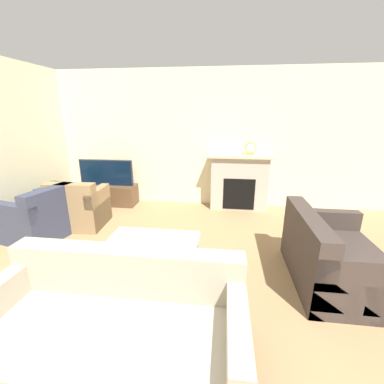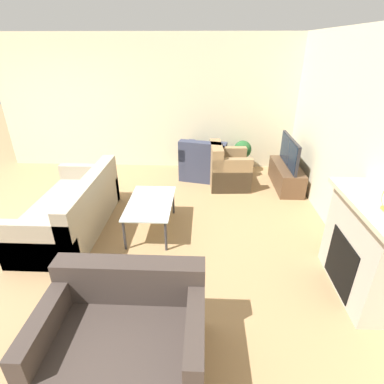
{
  "view_description": "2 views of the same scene",
  "coord_description": "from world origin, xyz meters",
  "views": [
    {
      "loc": [
        0.73,
        -0.52,
        1.88
      ],
      "look_at": [
        0.31,
        2.82,
        0.83
      ],
      "focal_mm": 24.0,
      "sensor_mm": 36.0,
      "label": 1
    },
    {
      "loc": [
        3.66,
        2.84,
        2.48
      ],
      "look_at": [
        0.37,
        2.69,
        0.85
      ],
      "focal_mm": 28.0,
      "sensor_mm": 36.0,
      "label": 2
    }
  ],
  "objects": [
    {
      "name": "ground_plane",
      "position": [
        0.0,
        0.0,
        0.0
      ],
      "size": [
        20.0,
        20.0,
        0.0
      ],
      "primitive_type": "plane",
      "color": "#9E7A51"
    },
    {
      "name": "wall_back",
      "position": [
        0.0,
        4.74,
        1.35
      ],
      "size": [
        8.35,
        0.06,
        2.7
      ],
      "color": "beige",
      "rests_on": "ground_plane"
    },
    {
      "name": "wall_left",
      "position": [
        -2.71,
        2.35,
        1.35
      ],
      "size": [
        0.06,
        7.71,
        2.7
      ],
      "color": "beige",
      "rests_on": "ground_plane"
    },
    {
      "name": "fireplace",
      "position": [
        1.04,
        4.52,
        0.58
      ],
      "size": [
        1.22,
        0.43,
        1.1
      ],
      "color": "#B2A899",
      "rests_on": "ground_plane"
    },
    {
      "name": "tv_stand",
      "position": [
        -1.69,
        4.41,
        0.21
      ],
      "size": [
        1.19,
        0.43,
        0.42
      ],
      "color": "brown",
      "rests_on": "ground_plane"
    },
    {
      "name": "tv",
      "position": [
        -1.69,
        4.41,
        0.69
      ],
      "size": [
        1.13,
        0.06,
        0.54
      ],
      "color": "#232328",
      "rests_on": "tv_stand"
    },
    {
      "name": "couch_sectional",
      "position": [
        -0.05,
        0.93,
        0.29
      ],
      "size": [
        1.94,
        0.94,
        0.82
      ],
      "color": "#9E937F",
      "rests_on": "ground_plane"
    },
    {
      "name": "couch_loveseat",
      "position": [
        1.99,
        2.21,
        0.29
      ],
      "size": [
        0.92,
        1.31,
        0.82
      ],
      "rotation": [
        0.0,
        0.0,
        1.57
      ],
      "color": "#3D332D",
      "rests_on": "ground_plane"
    },
    {
      "name": "armchair_by_window",
      "position": [
        -2.06,
        2.81,
        0.3
      ],
      "size": [
        0.93,
        0.98,
        0.82
      ],
      "rotation": [
        0.0,
        0.0,
        -1.8
      ],
      "color": "#33384C",
      "rests_on": "ground_plane"
    },
    {
      "name": "armchair_accent",
      "position": [
        -1.68,
        3.28,
        0.31
      ],
      "size": [
        0.83,
        0.77,
        0.82
      ],
      "rotation": [
        0.0,
        0.0,
        3.2
      ],
      "color": "#8C704C",
      "rests_on": "ground_plane"
    },
    {
      "name": "coffee_table",
      "position": [
        -0.06,
        2.08,
        0.41
      ],
      "size": [
        1.06,
        0.63,
        0.46
      ],
      "color": "#333338",
      "rests_on": "ground_plane"
    },
    {
      "name": "potted_plant",
      "position": [
        -2.34,
        3.63,
        0.41
      ],
      "size": [
        0.37,
        0.37,
        0.7
      ],
      "color": "#AD704C",
      "rests_on": "ground_plane"
    }
  ]
}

